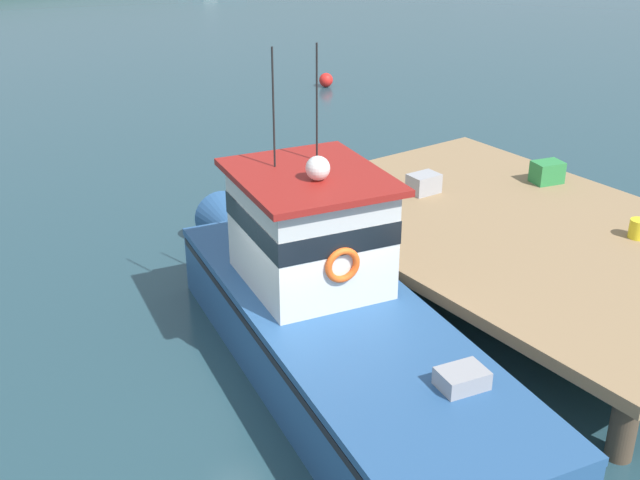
# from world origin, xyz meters

# --- Properties ---
(ground_plane) EXTENTS (200.00, 200.00, 0.00)m
(ground_plane) POSITION_xyz_m (0.00, 0.00, 0.00)
(ground_plane) COLOR #23424C
(dock) EXTENTS (6.00, 9.00, 1.20)m
(dock) POSITION_xyz_m (4.80, 0.00, 1.07)
(dock) COLOR #4C3D2D
(dock) RESTS_ON ground
(main_fishing_boat) EXTENTS (3.99, 9.97, 4.80)m
(main_fishing_boat) POSITION_xyz_m (0.31, -0.13, 1.01)
(main_fishing_boat) COLOR #285184
(main_fishing_boat) RESTS_ON ground
(crate_stack_mid_dock) EXTENTS (0.69, 0.57, 0.45)m
(crate_stack_mid_dock) POSITION_xyz_m (6.94, 1.28, 1.42)
(crate_stack_mid_dock) COLOR #2D8442
(crate_stack_mid_dock) RESTS_ON dock
(crate_single_by_cleat) EXTENTS (0.61, 0.46, 0.39)m
(crate_single_by_cleat) POSITION_xyz_m (4.47, 2.33, 1.39)
(crate_single_by_cleat) COLOR #9E9EA3
(crate_single_by_cleat) RESTS_ON dock
(bait_bucket) EXTENTS (0.32, 0.32, 0.34)m
(bait_bucket) POSITION_xyz_m (6.06, -1.49, 1.37)
(bait_bucket) COLOR yellow
(bait_bucket) RESTS_ON dock
(mooring_buoy_spare_mooring) EXTENTS (0.50, 0.50, 0.50)m
(mooring_buoy_spare_mooring) POSITION_xyz_m (10.83, 14.47, 0.25)
(mooring_buoy_spare_mooring) COLOR red
(mooring_buoy_spare_mooring) RESTS_ON ground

